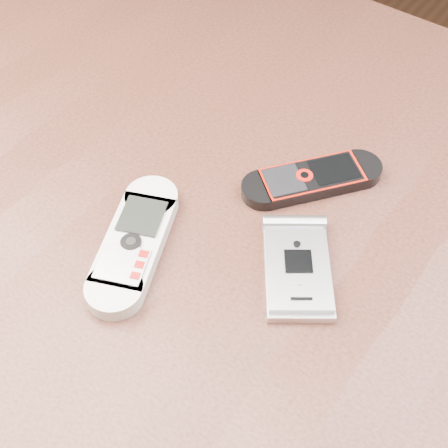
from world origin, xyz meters
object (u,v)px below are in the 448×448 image
table (220,293)px  nokia_white (134,243)px  motorola_razr (298,269)px  nokia_black_red (312,179)px

table → nokia_white: size_ratio=8.25×
table → motorola_razr: 0.14m
nokia_black_red → motorola_razr: bearing=-27.8°
nokia_white → motorola_razr: bearing=2.2°
table → nokia_white: (-0.05, -0.06, 0.11)m
nokia_black_red → motorola_razr: motorola_razr is taller
table → motorola_razr: (0.08, -0.00, 0.11)m
table → nokia_white: nokia_white is taller
nokia_white → motorola_razr: same height
table → nokia_black_red: 0.15m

